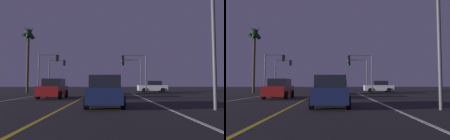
{
  "view_description": "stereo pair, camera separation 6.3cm",
  "coord_description": "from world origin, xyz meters",
  "views": [
    {
      "loc": [
        2.4,
        -1.13,
        1.24
      ],
      "look_at": [
        2.67,
        22.91,
        2.72
      ],
      "focal_mm": 36.53,
      "sensor_mm": 36.0,
      "label": 1
    },
    {
      "loc": [
        2.47,
        -1.13,
        1.24
      ],
      "look_at": [
        2.67,
        22.91,
        2.72
      ],
      "focal_mm": 36.53,
      "sensor_mm": 36.0,
      "label": 2
    }
  ],
  "objects": [
    {
      "name": "lane_edge_right",
      "position": [
        5.33,
        12.12,
        0.0
      ],
      "size": [
        0.16,
        36.24,
        0.01
      ],
      "primitive_type": "cube",
      "color": "silver",
      "rests_on": "ground"
    },
    {
      "name": "lane_center_divider",
      "position": [
        0.0,
        12.12,
        0.0
      ],
      "size": [
        0.16,
        36.24,
        0.01
      ],
      "primitive_type": "cube",
      "color": "gold",
      "rests_on": "ground"
    },
    {
      "name": "car_oncoming",
      "position": [
        -2.5,
        18.82,
        0.82
      ],
      "size": [
        2.02,
        4.3,
        1.7
      ],
      "rotation": [
        0.0,
        0.0,
        -1.57
      ],
      "color": "black",
      "rests_on": "ground"
    },
    {
      "name": "car_crossing_side",
      "position": [
        8.87,
        32.94,
        0.82
      ],
      "size": [
        4.3,
        2.02,
        1.7
      ],
      "rotation": [
        0.0,
        0.0,
        3.14
      ],
      "color": "black",
      "rests_on": "ground"
    },
    {
      "name": "car_ahead_far",
      "position": [
        2.94,
        27.18,
        0.82
      ],
      "size": [
        2.02,
        4.3,
        1.7
      ],
      "rotation": [
        0.0,
        0.0,
        1.57
      ],
      "color": "black",
      "rests_on": "ground"
    },
    {
      "name": "car_lead_same_lane",
      "position": [
        2.17,
        11.38,
        0.82
      ],
      "size": [
        2.02,
        4.3,
        1.7
      ],
      "rotation": [
        0.0,
        0.0,
        1.57
      ],
      "color": "black",
      "rests_on": "ground"
    },
    {
      "name": "traffic_light_near_right",
      "position": [
        5.83,
        30.74,
        3.97
      ],
      "size": [
        3.55,
        0.36,
        5.3
      ],
      "rotation": [
        0.0,
        0.0,
        3.14
      ],
      "color": "#4C4C51",
      "rests_on": "ground"
    },
    {
      "name": "traffic_light_near_left",
      "position": [
        -6.17,
        30.74,
        3.99
      ],
      "size": [
        2.91,
        0.36,
        5.38
      ],
      "color": "#4C4C51",
      "rests_on": "ground"
    },
    {
      "name": "traffic_light_far_right",
      "position": [
        6.0,
        36.24,
        3.92
      ],
      "size": [
        3.2,
        0.36,
        5.25
      ],
      "rotation": [
        0.0,
        0.0,
        3.14
      ],
      "color": "#4C4C51",
      "rests_on": "ground"
    },
    {
      "name": "traffic_light_far_left",
      "position": [
        -6.21,
        36.24,
        3.87
      ],
      "size": [
        2.79,
        0.36,
        5.21
      ],
      "color": "#4C4C51",
      "rests_on": "ground"
    },
    {
      "name": "palm_tree_left_far",
      "position": [
        -9.62,
        32.33,
        7.84
      ],
      "size": [
        2.04,
        2.12,
        9.92
      ],
      "color": "#473826",
      "rests_on": "ground"
    }
  ]
}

